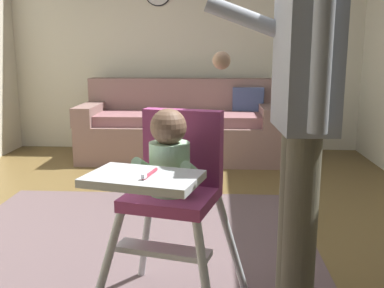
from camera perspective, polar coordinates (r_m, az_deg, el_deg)
ground at (r=2.83m, az=-4.87°, el=-13.66°), size 5.68×7.16×0.10m
wall_far at (r=5.35m, az=-0.85°, el=13.60°), size 4.88×0.06×2.66m
area_rug at (r=2.66m, az=-8.71°, el=-14.17°), size 2.27×2.39×0.01m
couch at (r=4.90m, az=-1.49°, el=2.02°), size 2.13×0.86×0.86m
high_chair at (r=1.89m, az=-2.65°, el=-4.08°), size 0.73×0.82×0.94m
adult_standing at (r=1.88m, az=13.80°, el=3.69°), size 0.52×0.49×1.61m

